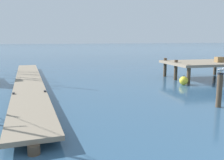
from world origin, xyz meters
name	(u,v)px	position (x,y,z in m)	size (l,w,h in m)	color
floating_dock	(29,81)	(-5.90, 16.22, 0.36)	(2.23, 22.15, 0.53)	gray
pier_platform	(204,64)	(8.04, 14.64, 1.29)	(6.58, 5.37, 1.89)	gray
mooring_piling	(219,89)	(2.64, 7.36, 0.88)	(0.30, 0.30, 1.69)	#4C3D2D
perched_seagull	(221,70)	(2.63, 7.37, 1.84)	(0.36, 0.24, 0.27)	gold
mooring_buoy	(184,81)	(4.73, 12.88, 0.32)	(0.64, 0.64, 0.71)	yellow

